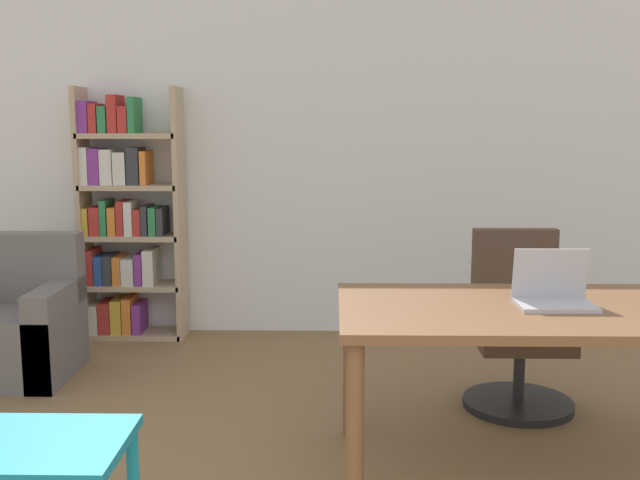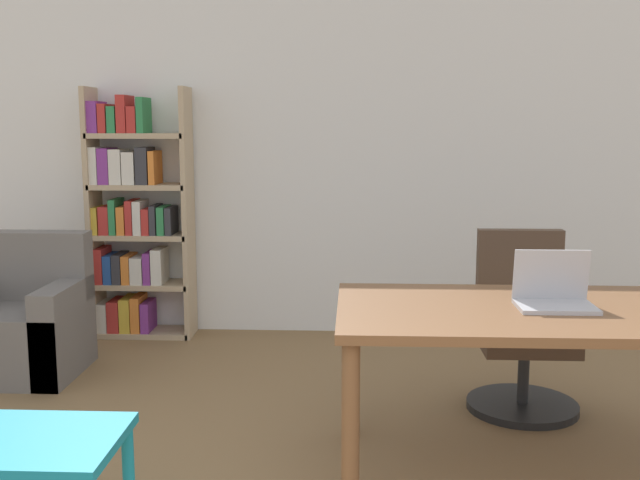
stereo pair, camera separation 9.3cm
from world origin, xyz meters
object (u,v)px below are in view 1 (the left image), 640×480
side_table_blue (27,462)px  bookshelf (124,221)px  desk (544,326)px  office_chair (518,332)px  laptop (553,293)px  armchair (10,329)px

side_table_blue → bookshelf: 2.93m
desk → side_table_blue: (-1.91, -0.78, -0.26)m
side_table_blue → office_chair: bearing=38.6°
desk → laptop: size_ratio=5.48×
laptop → armchair: size_ratio=0.38×
desk → armchair: armchair is taller
desk → laptop: laptop is taller
desk → armchair: size_ratio=2.07×
desk → bookshelf: bookshelf is taller
laptop → office_chair: laptop is taller
office_chair → side_table_blue: 2.57m
desk → bookshelf: (-2.36, 2.09, 0.17)m
armchair → side_table_blue: bearing=-65.1°
office_chair → laptop: bearing=-94.4°
laptop → office_chair: 0.90m
office_chair → armchair: size_ratio=1.12×
office_chair → side_table_blue: bearing=-141.4°
laptop → bookshelf: (-2.40, 2.07, 0.03)m
office_chair → bookshelf: bookshelf is taller
side_table_blue → bookshelf: (-0.45, 2.86, 0.43)m
office_chair → desk: bearing=-96.9°
desk → side_table_blue: 2.08m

